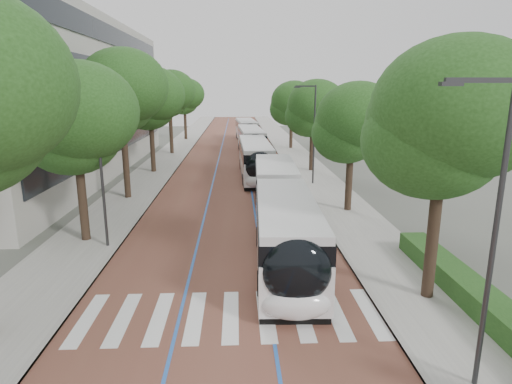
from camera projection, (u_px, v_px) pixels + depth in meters
ground at (224, 332)px, 14.14m from camera, size 160.00×160.00×0.00m
road at (233, 153)px, 52.97m from camera, size 11.00×140.00×0.02m
sidewalk_left at (172, 153)px, 52.63m from camera, size 4.00×140.00×0.12m
sidewalk_right at (293, 153)px, 53.28m from camera, size 4.00×140.00×0.12m
kerb_left at (188, 153)px, 52.71m from camera, size 0.20×140.00×0.14m
kerb_right at (278, 153)px, 53.20m from camera, size 0.20×140.00×0.14m
zebra_crossing at (231, 316)px, 15.11m from camera, size 10.55×3.60×0.01m
lane_line_left at (220, 153)px, 52.89m from camera, size 0.12×126.00×0.01m
lane_line_right at (246, 153)px, 53.03m from camera, size 0.12×126.00×0.01m
office_building at (17, 98)px, 38.81m from camera, size 18.11×40.00×14.00m
hedge at (494, 311)px, 14.41m from camera, size 1.20×14.00×0.80m
streetlight_near at (490, 216)px, 10.38m from camera, size 1.82×0.20×8.00m
streetlight_far at (312, 127)px, 34.65m from camera, size 1.82×0.20×8.00m
lamp_post_left at (101, 168)px, 20.66m from camera, size 0.14×0.14×8.00m
trees_left at (138, 101)px, 34.73m from camera, size 6.36×61.01×10.08m
trees_right at (323, 112)px, 35.42m from camera, size 6.01×47.92×9.03m
lead_bus at (281, 211)px, 22.23m from camera, size 3.24×18.48×3.20m
bus_queued_0 at (255, 160)px, 38.25m from camera, size 2.80×12.45×3.20m
bus_queued_1 at (251, 142)px, 51.03m from camera, size 3.13×12.51×3.20m
bus_queued_2 at (247, 131)px, 64.39m from camera, size 3.32×12.53×3.20m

